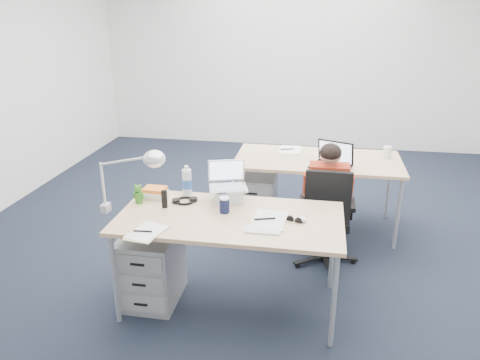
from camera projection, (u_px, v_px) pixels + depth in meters
name	position (u px, v px, depth m)	size (l,w,h in m)	color
floor	(267.00, 250.00, 4.35)	(7.00, 7.00, 0.00)	black
room	(272.00, 61.00, 3.74)	(6.02, 7.02, 2.80)	silver
desk_near	(230.00, 222.00, 3.34)	(1.60, 0.80, 0.73)	tan
desk_far	(317.00, 163.00, 4.57)	(1.60, 0.80, 0.73)	tan
office_chair	(325.00, 236.00, 4.06)	(0.58, 0.58, 0.91)	black
seated_person	(327.00, 199.00, 4.10)	(0.33, 0.58, 1.07)	#A52E17
drawer_pedestal_near	(152.00, 267.00, 3.55)	(0.40, 0.50, 0.55)	#97999C
drawer_pedestal_far	(256.00, 200.00, 4.76)	(0.40, 0.50, 0.55)	#97999C
silver_laptop	(228.00, 183.00, 3.52)	(0.28, 0.22, 0.30)	silver
wireless_keyboard	(262.00, 230.00, 3.10)	(0.24, 0.10, 0.01)	white
computer_mouse	(303.00, 219.00, 3.25)	(0.05, 0.08, 0.03)	white
headphones	(185.00, 200.00, 3.56)	(0.19, 0.15, 0.03)	black
can_koozie	(224.00, 205.00, 3.37)	(0.07, 0.07, 0.12)	#12183A
water_bottle	(187.00, 181.00, 3.65)	(0.08, 0.08, 0.24)	silver
bear_figurine	(138.00, 194.00, 3.52)	(0.08, 0.06, 0.15)	#216A1C
book_stack	(155.00, 193.00, 3.63)	(0.18, 0.14, 0.08)	silver
cordless_phone	(164.00, 199.00, 3.44)	(0.04, 0.02, 0.14)	black
papers_left	(145.00, 233.00, 3.08)	(0.19, 0.27, 0.01)	#E6CA85
papers_right	(268.00, 220.00, 3.25)	(0.22, 0.32, 0.01)	#E6CA85
sunglasses	(294.00, 220.00, 3.23)	(0.12, 0.05, 0.03)	black
desk_lamp	(123.00, 180.00, 3.28)	(0.45, 0.16, 0.51)	silver
dark_laptop	(331.00, 155.00, 4.25)	(0.34, 0.33, 0.25)	black
far_cup	(387.00, 152.00, 4.57)	(0.08, 0.08, 0.11)	white
far_papers	(289.00, 150.00, 4.80)	(0.21, 0.30, 0.01)	white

